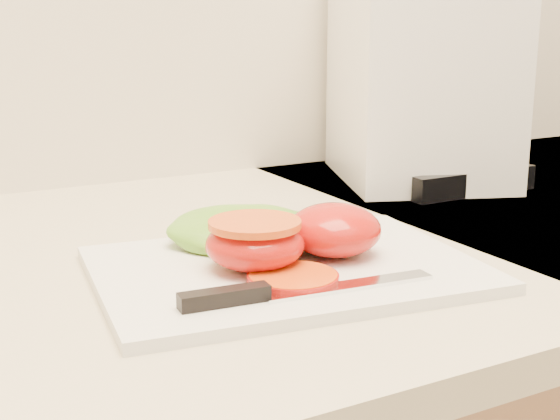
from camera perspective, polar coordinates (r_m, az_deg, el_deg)
cutting_board at (r=0.66m, az=0.42°, el=-4.37°), size 0.35×0.27×0.01m
tomato_half_dome at (r=0.68m, az=3.98°, el=-1.45°), size 0.08×0.08×0.05m
tomato_half_cut at (r=0.64m, az=-1.85°, el=-2.37°), size 0.08×0.08×0.04m
tomato_slice_0 at (r=0.62m, az=0.96°, el=-4.99°), size 0.07×0.07×0.01m
lettuce_leaf_0 at (r=0.71m, az=-2.52°, el=-1.51°), size 0.17×0.15×0.03m
knife at (r=0.58m, az=-0.35°, el=-6.05°), size 0.21×0.04×0.01m
appliance at (r=1.05m, az=10.24°, el=10.36°), size 0.28×0.31×0.30m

